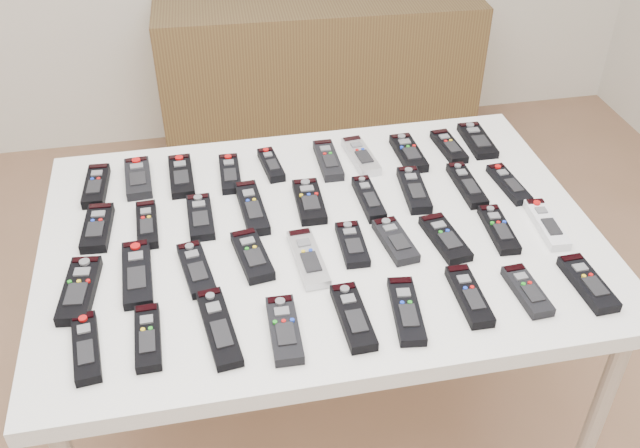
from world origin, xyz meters
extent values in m
cube|color=white|center=(0.10, 0.14, 0.76)|extent=(1.25, 0.88, 0.04)
cylinder|color=beige|center=(0.67, -0.24, 0.37)|extent=(0.04, 0.04, 0.74)
cylinder|color=beige|center=(-0.46, 0.52, 0.37)|extent=(0.04, 0.04, 0.74)
cylinder|color=beige|center=(0.67, 0.52, 0.37)|extent=(0.04, 0.04, 0.74)
cube|color=#523A21|center=(0.43, 1.78, 0.35)|extent=(1.42, 0.44, 0.70)
cube|color=black|center=(-0.40, 0.40, 0.79)|extent=(0.06, 0.17, 0.02)
cube|color=black|center=(-0.30, 0.42, 0.79)|extent=(0.07, 0.17, 0.02)
cube|color=black|center=(-0.20, 0.41, 0.79)|extent=(0.06, 0.18, 0.02)
cube|color=black|center=(-0.08, 0.40, 0.79)|extent=(0.05, 0.16, 0.02)
cube|color=black|center=(0.03, 0.42, 0.79)|extent=(0.06, 0.14, 0.02)
cube|color=black|center=(0.18, 0.41, 0.79)|extent=(0.05, 0.17, 0.02)
cube|color=#B7B7BC|center=(0.27, 0.41, 0.79)|extent=(0.07, 0.17, 0.02)
cube|color=black|center=(0.39, 0.40, 0.79)|extent=(0.06, 0.17, 0.02)
cube|color=black|center=(0.51, 0.41, 0.79)|extent=(0.06, 0.15, 0.02)
cube|color=black|center=(0.60, 0.43, 0.79)|extent=(0.06, 0.17, 0.02)
cube|color=black|center=(-0.39, 0.23, 0.79)|extent=(0.07, 0.16, 0.02)
cube|color=black|center=(-0.28, 0.22, 0.79)|extent=(0.05, 0.16, 0.02)
cube|color=black|center=(-0.16, 0.23, 0.79)|extent=(0.06, 0.16, 0.02)
cube|color=black|center=(-0.04, 0.24, 0.79)|extent=(0.06, 0.20, 0.02)
cube|color=black|center=(0.10, 0.24, 0.79)|extent=(0.07, 0.17, 0.02)
cube|color=black|center=(0.24, 0.22, 0.79)|extent=(0.05, 0.17, 0.02)
cube|color=black|center=(0.36, 0.24, 0.79)|extent=(0.07, 0.18, 0.02)
cube|color=black|center=(0.49, 0.23, 0.79)|extent=(0.05, 0.18, 0.02)
cube|color=black|center=(0.60, 0.22, 0.79)|extent=(0.06, 0.17, 0.02)
cube|color=black|center=(-0.42, 0.02, 0.79)|extent=(0.08, 0.19, 0.02)
cube|color=black|center=(-0.30, 0.05, 0.79)|extent=(0.06, 0.20, 0.02)
cube|color=black|center=(-0.18, 0.05, 0.79)|extent=(0.08, 0.17, 0.02)
cube|color=black|center=(-0.06, 0.06, 0.79)|extent=(0.08, 0.17, 0.02)
cube|color=#B7B7BC|center=(0.06, 0.03, 0.79)|extent=(0.06, 0.19, 0.02)
cube|color=black|center=(0.16, 0.06, 0.79)|extent=(0.06, 0.15, 0.02)
cube|color=black|center=(0.26, 0.05, 0.79)|extent=(0.07, 0.15, 0.02)
cube|color=black|center=(0.37, 0.04, 0.79)|extent=(0.08, 0.17, 0.02)
cube|color=black|center=(0.50, 0.05, 0.79)|extent=(0.06, 0.17, 0.02)
cube|color=silver|center=(0.61, 0.05, 0.79)|extent=(0.06, 0.18, 0.02)
cube|color=black|center=(-0.39, -0.14, 0.79)|extent=(0.07, 0.18, 0.02)
cube|color=black|center=(-0.28, -0.14, 0.79)|extent=(0.05, 0.16, 0.02)
cube|color=black|center=(-0.15, -0.14, 0.79)|extent=(0.08, 0.21, 0.02)
cube|color=black|center=(-0.03, -0.17, 0.79)|extent=(0.06, 0.17, 0.02)
cube|color=black|center=(0.11, -0.16, 0.79)|extent=(0.06, 0.18, 0.02)
cube|color=black|center=(0.22, -0.16, 0.79)|extent=(0.07, 0.18, 0.02)
cube|color=black|center=(0.35, -0.15, 0.79)|extent=(0.05, 0.17, 0.02)
cube|color=black|center=(0.48, -0.16, 0.79)|extent=(0.06, 0.15, 0.02)
cube|color=black|center=(0.61, -0.16, 0.79)|extent=(0.06, 0.17, 0.02)
camera|label=1|loc=(-0.15, -1.12, 1.78)|focal=40.00mm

